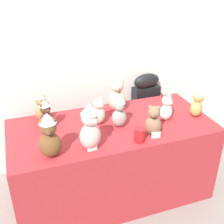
# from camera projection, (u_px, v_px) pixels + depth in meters

# --- Properties ---
(ground_plane) EXTENTS (10.00, 10.00, 0.00)m
(ground_plane) POSITION_uv_depth(u_px,v_px,m) (122.00, 210.00, 2.47)
(ground_plane) COLOR gray
(wall_back) EXTENTS (7.00, 0.08, 2.60)m
(wall_back) POSITION_uv_depth(u_px,v_px,m) (89.00, 37.00, 2.60)
(wall_back) COLOR silver
(wall_back) RESTS_ON ground_plane
(display_table) EXTENTS (1.67, 0.77, 0.72)m
(display_table) POSITION_uv_depth(u_px,v_px,m) (112.00, 160.00, 2.51)
(display_table) COLOR maroon
(display_table) RESTS_ON ground_plane
(instrument_case) EXTENTS (0.29, 0.14, 0.92)m
(instrument_case) POSITION_uv_depth(u_px,v_px,m) (145.00, 114.00, 3.06)
(instrument_case) COLOR black
(instrument_case) RESTS_ON ground_plane
(teddy_bear_honey) EXTENTS (0.15, 0.15, 0.26)m
(teddy_bear_honey) POSITION_uv_depth(u_px,v_px,m) (197.00, 103.00, 2.42)
(teddy_bear_honey) COLOR tan
(teddy_bear_honey) RESTS_ON display_table
(teddy_bear_cream) EXTENTS (0.15, 0.14, 0.23)m
(teddy_bear_cream) POSITION_uv_depth(u_px,v_px,m) (99.00, 112.00, 2.32)
(teddy_bear_cream) COLOR beige
(teddy_bear_cream) RESTS_ON display_table
(teddy_bear_snow) EXTENTS (0.14, 0.14, 0.22)m
(teddy_bear_snow) POSITION_uv_depth(u_px,v_px,m) (166.00, 108.00, 2.38)
(teddy_bear_snow) COLOR white
(teddy_bear_snow) RESTS_ON display_table
(teddy_bear_ash) EXTENTS (0.13, 0.11, 0.27)m
(teddy_bear_ash) POSITION_uv_depth(u_px,v_px,m) (119.00, 112.00, 2.26)
(teddy_bear_ash) COLOR gray
(teddy_bear_ash) RESTS_ON display_table
(teddy_bear_cocoa) EXTENTS (0.15, 0.14, 0.25)m
(teddy_bear_cocoa) POSITION_uv_depth(u_px,v_px,m) (46.00, 114.00, 2.24)
(teddy_bear_cocoa) COLOR #4C3323
(teddy_bear_cocoa) RESTS_ON display_table
(teddy_bear_mocha) EXTENTS (0.16, 0.16, 0.25)m
(teddy_bear_mocha) POSITION_uv_depth(u_px,v_px,m) (153.00, 121.00, 2.16)
(teddy_bear_mocha) COLOR #7F6047
(teddy_bear_mocha) RESTS_ON display_table
(teddy_bear_chestnut) EXTENTS (0.17, 0.15, 0.34)m
(teddy_bear_chestnut) POSITION_uv_depth(u_px,v_px,m) (49.00, 136.00, 1.89)
(teddy_bear_chestnut) COLOR brown
(teddy_bear_chestnut) RESTS_ON display_table
(teddy_bear_sand) EXTENTS (0.19, 0.18, 0.31)m
(teddy_bear_sand) POSITION_uv_depth(u_px,v_px,m) (117.00, 96.00, 2.52)
(teddy_bear_sand) COLOR #CCB78E
(teddy_bear_sand) RESTS_ON display_table
(teddy_bear_caramel) EXTENTS (0.14, 0.13, 0.26)m
(teddy_bear_caramel) POSITION_uv_depth(u_px,v_px,m) (41.00, 106.00, 2.36)
(teddy_bear_caramel) COLOR #B27A42
(teddy_bear_caramel) RESTS_ON display_table
(teddy_bear_blush) EXTENTS (0.20, 0.19, 0.36)m
(teddy_bear_blush) POSITION_uv_depth(u_px,v_px,m) (90.00, 127.00, 1.98)
(teddy_bear_blush) COLOR beige
(teddy_bear_blush) RESTS_ON display_table
(party_cup_red) EXTENTS (0.08, 0.08, 0.11)m
(party_cup_red) POSITION_uv_depth(u_px,v_px,m) (140.00, 135.00, 2.10)
(party_cup_red) COLOR red
(party_cup_red) RESTS_ON display_table
(name_card_front_left) EXTENTS (0.07, 0.02, 0.05)m
(name_card_front_left) POSITION_uv_depth(u_px,v_px,m) (156.00, 135.00, 2.16)
(name_card_front_left) COLOR white
(name_card_front_left) RESTS_ON display_table
(name_card_front_middle) EXTENTS (0.07, 0.01, 0.05)m
(name_card_front_middle) POSITION_uv_depth(u_px,v_px,m) (92.00, 148.00, 2.01)
(name_card_front_middle) COLOR white
(name_card_front_middle) RESTS_ON display_table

